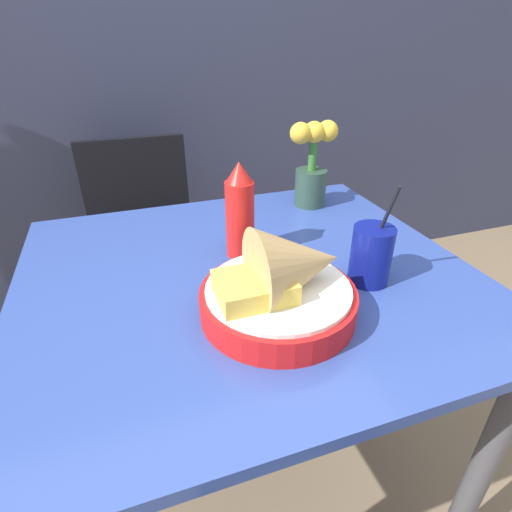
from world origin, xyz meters
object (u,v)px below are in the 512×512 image
(chair_far_window, at_px, (144,231))
(food_basket, at_px, (285,285))
(flower_vase, at_px, (312,165))
(drink_cup, at_px, (371,257))
(ketchup_bottle, at_px, (240,212))

(chair_far_window, xyz_separation_m, food_basket, (0.19, -0.95, 0.31))
(chair_far_window, relative_size, flower_vase, 3.61)
(food_basket, xyz_separation_m, drink_cup, (0.20, 0.04, -0.00))
(drink_cup, relative_size, flower_vase, 0.90)
(chair_far_window, distance_m, drink_cup, 1.04)
(chair_far_window, distance_m, ketchup_bottle, 0.82)
(ketchup_bottle, xyz_separation_m, drink_cup, (0.21, -0.19, -0.05))
(ketchup_bottle, distance_m, drink_cup, 0.29)
(food_basket, distance_m, ketchup_bottle, 0.24)
(ketchup_bottle, bearing_deg, drink_cup, -42.22)
(food_basket, relative_size, drink_cup, 1.31)
(drink_cup, distance_m, flower_vase, 0.41)
(chair_far_window, distance_m, food_basket, 1.02)
(chair_far_window, bearing_deg, ketchup_bottle, -75.89)
(chair_far_window, xyz_separation_m, ketchup_bottle, (0.18, -0.72, 0.35))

